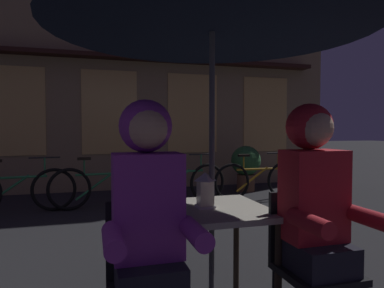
# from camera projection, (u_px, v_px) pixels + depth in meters

# --- Properties ---
(cafe_table) EXTENTS (0.72, 0.72, 0.74)m
(cafe_table) POSITION_uv_depth(u_px,v_px,m) (212.00, 223.00, 2.23)
(cafe_table) COLOR #B2AD9E
(cafe_table) RESTS_ON ground_plane
(patio_umbrella) EXTENTS (2.10, 2.10, 2.31)m
(patio_umbrella) POSITION_uv_depth(u_px,v_px,m) (212.00, 2.00, 2.17)
(patio_umbrella) COLOR #4C4C51
(patio_umbrella) RESTS_ON ground_plane
(lantern) EXTENTS (0.11, 0.11, 0.23)m
(lantern) POSITION_uv_depth(u_px,v_px,m) (205.00, 189.00, 2.22)
(lantern) COLOR white
(lantern) RESTS_ON cafe_table
(chair_left) EXTENTS (0.40, 0.40, 0.87)m
(chair_left) POSITION_uv_depth(u_px,v_px,m) (147.00, 278.00, 1.75)
(chair_left) COLOR black
(chair_left) RESTS_ON ground_plane
(chair_right) EXTENTS (0.40, 0.40, 0.87)m
(chair_right) POSITION_uv_depth(u_px,v_px,m) (309.00, 258.00, 2.02)
(chair_right) COLOR black
(chair_right) RESTS_ON ground_plane
(person_left_hooded) EXTENTS (0.45, 0.56, 1.40)m
(person_left_hooded) POSITION_uv_depth(u_px,v_px,m) (148.00, 211.00, 1.68)
(person_left_hooded) COLOR black
(person_left_hooded) RESTS_ON ground_plane
(person_right_hooded) EXTENTS (0.45, 0.56, 1.40)m
(person_right_hooded) POSITION_uv_depth(u_px,v_px,m) (316.00, 200.00, 1.95)
(person_right_hooded) COLOR black
(person_right_hooded) RESTS_ON ground_plane
(shopfront_building) EXTENTS (10.00, 0.93, 6.20)m
(shopfront_building) POSITION_uv_depth(u_px,v_px,m) (108.00, 42.00, 7.20)
(shopfront_building) COLOR #937A56
(shopfront_building) RESTS_ON ground_plane
(bicycle_second) EXTENTS (1.68, 0.21, 0.84)m
(bicycle_second) POSITION_uv_depth(u_px,v_px,m) (16.00, 191.00, 5.05)
(bicycle_second) COLOR black
(bicycle_second) RESTS_ON ground_plane
(bicycle_third) EXTENTS (1.68, 0.19, 0.84)m
(bicycle_third) POSITION_uv_depth(u_px,v_px,m) (103.00, 186.00, 5.44)
(bicycle_third) COLOR black
(bicycle_third) RESTS_ON ground_plane
(bicycle_fourth) EXTENTS (1.67, 0.31, 0.84)m
(bicycle_fourth) POSITION_uv_depth(u_px,v_px,m) (180.00, 183.00, 5.74)
(bicycle_fourth) COLOR black
(bicycle_fourth) RESTS_ON ground_plane
(bicycle_fifth) EXTENTS (1.68, 0.08, 0.84)m
(bicycle_fifth) POSITION_uv_depth(u_px,v_px,m) (258.00, 180.00, 6.12)
(bicycle_fifth) COLOR black
(bicycle_fifth) RESTS_ON ground_plane
(potted_plant) EXTENTS (0.60, 0.60, 0.92)m
(potted_plant) POSITION_uv_depth(u_px,v_px,m) (246.00, 164.00, 6.93)
(potted_plant) COLOR brown
(potted_plant) RESTS_ON ground_plane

